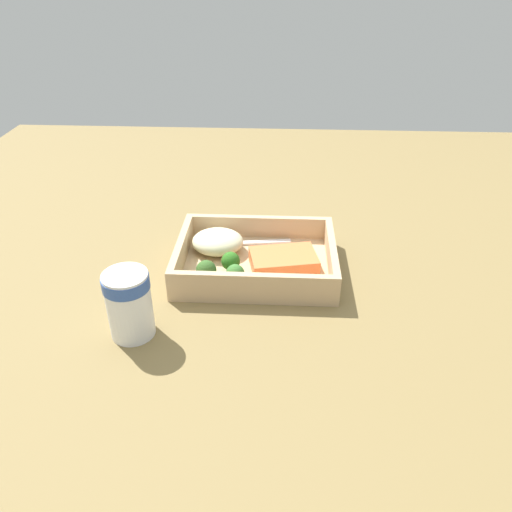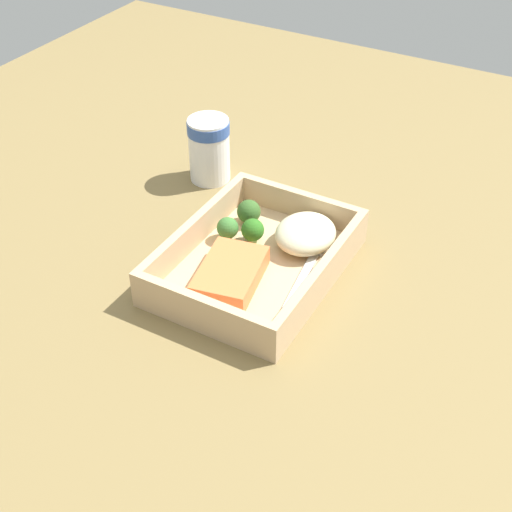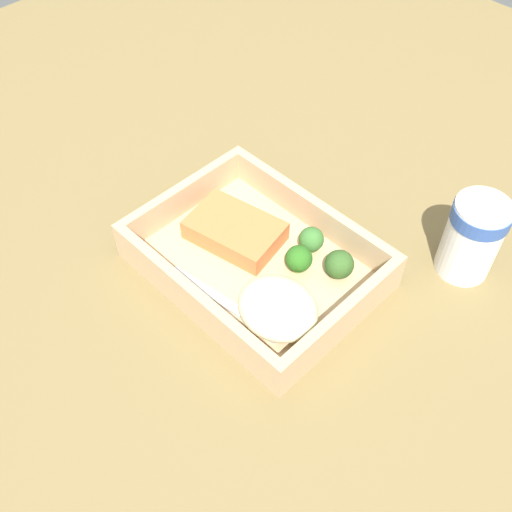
# 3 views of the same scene
# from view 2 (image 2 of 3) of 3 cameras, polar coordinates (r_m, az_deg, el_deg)

# --- Properties ---
(ground_plane) EXTENTS (1.60, 1.60, 0.02)m
(ground_plane) POSITION_cam_2_polar(r_m,az_deg,el_deg) (0.97, 0.00, -1.71)
(ground_plane) COLOR olive
(takeout_tray) EXTENTS (0.27, 0.21, 0.01)m
(takeout_tray) POSITION_cam_2_polar(r_m,az_deg,el_deg) (0.96, 0.00, -0.98)
(takeout_tray) COLOR tan
(takeout_tray) RESTS_ON ground_plane
(tray_rim) EXTENTS (0.27, 0.21, 0.04)m
(tray_rim) POSITION_cam_2_polar(r_m,az_deg,el_deg) (0.94, 0.00, 0.28)
(tray_rim) COLOR tan
(tray_rim) RESTS_ON takeout_tray
(salmon_fillet) EXTENTS (0.12, 0.09, 0.03)m
(salmon_fillet) POSITION_cam_2_polar(r_m,az_deg,el_deg) (0.92, -2.08, -1.47)
(salmon_fillet) COLOR orange
(salmon_fillet) RESTS_ON takeout_tray
(mashed_potatoes) EXTENTS (0.09, 0.08, 0.04)m
(mashed_potatoes) POSITION_cam_2_polar(r_m,az_deg,el_deg) (0.98, 3.99, 1.80)
(mashed_potatoes) COLOR beige
(mashed_potatoes) RESTS_ON takeout_tray
(broccoli_floret_1) EXTENTS (0.03, 0.03, 0.04)m
(broccoli_floret_1) POSITION_cam_2_polar(r_m,az_deg,el_deg) (0.98, -0.27, 2.07)
(broccoli_floret_1) COLOR #81A359
(broccoli_floret_1) RESTS_ON takeout_tray
(broccoli_floret_2) EXTENTS (0.03, 0.03, 0.03)m
(broccoli_floret_2) POSITION_cam_2_polar(r_m,az_deg,el_deg) (0.99, -2.29, 2.23)
(broccoli_floret_2) COLOR #80A252
(broccoli_floret_2) RESTS_ON takeout_tray
(broccoli_floret_3) EXTENTS (0.03, 0.03, 0.04)m
(broccoli_floret_3) POSITION_cam_2_polar(r_m,az_deg,el_deg) (1.02, -0.58, 3.55)
(broccoli_floret_3) COLOR #80A462
(broccoli_floret_3) RESTS_ON takeout_tray
(fork) EXTENTS (0.16, 0.04, 0.00)m
(fork) POSITION_cam_2_polar(r_m,az_deg,el_deg) (0.95, 4.11, -1.01)
(fork) COLOR silver
(fork) RESTS_ON takeout_tray
(paper_cup) EXTENTS (0.07, 0.07, 0.10)m
(paper_cup) POSITION_cam_2_polar(r_m,az_deg,el_deg) (1.13, -3.78, 8.76)
(paper_cup) COLOR white
(paper_cup) RESTS_ON ground_plane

